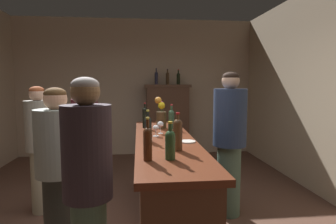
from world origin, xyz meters
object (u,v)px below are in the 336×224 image
object	(u,v)px
wine_bottle_malbec	(145,117)
patron_in_navy	(39,144)
wine_bottle_rose	(148,128)
wine_glass_mid	(156,128)
patron_in_grey	(85,133)
patron_tall	(58,169)
flower_arrangement	(161,115)
display_bottle_center	(178,78)
cheese_plate	(187,142)
wine_bottle_pinot	(178,133)
display_cabinet	(167,119)
wine_glass_front	(160,125)
display_bottle_midleft	(167,78)
wine_bottle_merlot	(170,143)
display_bottle_left	(156,77)
wine_bottle_riesling	(148,142)
bartender	(229,138)
patron_near_entrance	(88,188)
wine_bottle_syrah	(171,118)

from	to	relation	value
wine_bottle_malbec	patron_in_navy	distance (m)	1.33
wine_bottle_rose	wine_glass_mid	world-z (taller)	wine_bottle_rose
patron_in_grey	patron_in_navy	distance (m)	0.96
wine_glass_mid	patron_tall	bearing A→B (deg)	-145.41
flower_arrangement	patron_in_grey	world-z (taller)	patron_in_grey
flower_arrangement	display_bottle_center	world-z (taller)	display_bottle_center
wine_bottle_malbec	cheese_plate	size ratio (longest dim) A/B	2.06
patron_in_grey	patron_tall	world-z (taller)	patron_tall
wine_bottle_pinot	patron_tall	bearing A→B (deg)	175.55
display_cabinet	wine_bottle_malbec	distance (m)	2.50
display_bottle_center	patron_in_navy	world-z (taller)	display_bottle_center
wine_glass_front	cheese_plate	distance (m)	0.57
cheese_plate	display_bottle_midleft	world-z (taller)	display_bottle_midleft
wine_bottle_merlot	flower_arrangement	distance (m)	1.52
display_cabinet	cheese_plate	bearing A→B (deg)	-92.52
cheese_plate	display_bottle_left	bearing A→B (deg)	91.56
wine_bottle_merlot	wine_bottle_rose	size ratio (longest dim) A/B	0.93
patron_in_navy	patron_tall	bearing A→B (deg)	-51.59
wine_bottle_riesling	wine_bottle_merlot	bearing A→B (deg)	4.83
cheese_plate	display_bottle_midleft	size ratio (longest dim) A/B	0.49
display_cabinet	display_bottle_center	xyz separation A→B (m)	(0.24, -0.00, 0.89)
bartender	patron_near_entrance	bearing A→B (deg)	36.61
flower_arrangement	patron_in_navy	bearing A→B (deg)	-176.05
wine_bottle_riesling	bartender	size ratio (longest dim) A/B	0.19
flower_arrangement	display_bottle_left	xyz separation A→B (m)	(0.10, 2.46, 0.53)
wine_bottle_malbec	patron_in_grey	size ratio (longest dim) A/B	0.22
flower_arrangement	patron_near_entrance	distance (m)	1.91
cheese_plate	flower_arrangement	bearing A→B (deg)	101.84
display_bottle_center	patron_in_navy	xyz separation A→B (m)	(-2.06, -2.56, -0.85)
patron_tall	flower_arrangement	bearing A→B (deg)	20.89
flower_arrangement	cheese_plate	size ratio (longest dim) A/B	2.53
wine_bottle_pinot	display_bottle_midleft	xyz separation A→B (m)	(0.29, 3.70, 0.55)
wine_bottle_malbec	display_bottle_left	world-z (taller)	display_bottle_left
wine_bottle_syrah	display_bottle_midleft	xyz separation A→B (m)	(0.21, 2.52, 0.57)
wine_bottle_syrah	patron_near_entrance	bearing A→B (deg)	-113.50
wine_bottle_merlot	patron_tall	size ratio (longest dim) A/B	0.19
wine_bottle_rose	wine_glass_front	distance (m)	0.45
patron_tall	bartender	size ratio (longest dim) A/B	0.90
wine_bottle_rose	patron_tall	xyz separation A→B (m)	(-0.79, -0.35, -0.30)
wine_glass_front	patron_in_grey	world-z (taller)	patron_in_grey
patron_in_grey	wine_bottle_pinot	bearing A→B (deg)	6.61
display_bottle_left	flower_arrangement	bearing A→B (deg)	-92.27
wine_bottle_syrah	cheese_plate	distance (m)	0.86
wine_glass_front	wine_glass_mid	xyz separation A→B (m)	(-0.06, -0.16, -0.01)
display_bottle_midleft	display_bottle_center	world-z (taller)	display_bottle_midleft
wine_bottle_pinot	wine_bottle_syrah	xyz separation A→B (m)	(0.08, 1.18, -0.02)
display_bottle_left	display_bottle_center	size ratio (longest dim) A/B	1.06
wine_glass_mid	flower_arrangement	world-z (taller)	flower_arrangement
wine_bottle_pinot	wine_bottle_malbec	bearing A→B (deg)	101.06
display_cabinet	display_bottle_midleft	xyz separation A→B (m)	(0.00, -0.00, 0.89)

